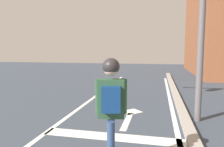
{
  "coord_description": "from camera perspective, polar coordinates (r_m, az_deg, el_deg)",
  "views": [
    {
      "loc": [
        2.59,
        1.98,
        1.85
      ],
      "look_at": [
        1.27,
        7.99,
        1.15
      ],
      "focal_mm": 33.9,
      "sensor_mm": 36.0,
      "label": 1
    }
  ],
  "objects": [
    {
      "name": "lane_arrow_stem",
      "position": [
        5.65,
        4.1,
        -12.65
      ],
      "size": [
        0.16,
        1.4,
        0.01
      ],
      "primitive_type": "cube",
      "color": "silver",
      "rests_on": "ground"
    },
    {
      "name": "skater",
      "position": [
        3.05,
        -0.25,
        -7.28
      ],
      "size": [
        0.45,
        0.62,
        1.66
      ],
      "color": "navy",
      "rests_on": "skateboard"
    },
    {
      "name": "lane_line_curbside",
      "position": [
        4.44,
        18.01,
        -18.42
      ],
      "size": [
        0.12,
        20.0,
        0.01
      ],
      "primitive_type": "cube",
      "color": "silver",
      "rests_on": "ground"
    },
    {
      "name": "stop_bar",
      "position": [
        4.69,
        0.22,
        -16.7
      ],
      "size": [
        3.02,
        0.4,
        0.01
      ],
      "primitive_type": "cube",
      "color": "silver",
      "rests_on": "ground"
    },
    {
      "name": "lane_arrow_head",
      "position": [
        6.45,
        5.21,
        -10.21
      ],
      "size": [
        0.71,
        0.71,
        0.01
      ],
      "primitive_type": "cube",
      "rotation": [
        0.0,
        0.0,
        0.79
      ],
      "color": "silver",
      "rests_on": "ground"
    },
    {
      "name": "curb_strip",
      "position": [
        4.45,
        21.4,
        -17.58
      ],
      "size": [
        0.24,
        24.0,
        0.14
      ],
      "primitive_type": "cube",
      "color": "#9F988D",
      "rests_on": "ground"
    },
    {
      "name": "lane_line_center",
      "position": [
        5.04,
        -18.0,
        -15.35
      ],
      "size": [
        0.12,
        20.0,
        0.01
      ],
      "primitive_type": "cube",
      "color": "silver",
      "rests_on": "ground"
    }
  ]
}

